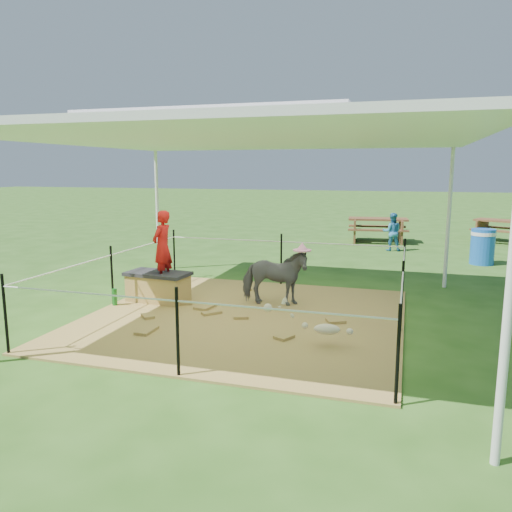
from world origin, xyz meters
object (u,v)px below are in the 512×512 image
(pony, at_px, (274,277))
(distant_person, at_px, (392,232))
(trash_barrel, at_px, (482,247))
(picnic_table_near, at_px, (377,230))
(green_bottle, at_px, (115,297))
(foal, at_px, (327,327))
(straw_bale, at_px, (158,288))
(woman, at_px, (162,240))
(picnic_table_far, at_px, (504,231))

(pony, bearing_deg, distant_person, -20.37)
(trash_barrel, relative_size, picnic_table_near, 0.47)
(green_bottle, bearing_deg, foal, -13.90)
(straw_bale, bearing_deg, woman, 0.00)
(woman, relative_size, trash_barrel, 1.42)
(foal, relative_size, picnic_table_near, 0.51)
(woman, height_order, trash_barrel, woman)
(green_bottle, xyz_separation_m, trash_barrel, (6.19, 5.74, 0.25))
(woman, relative_size, pony, 1.08)
(picnic_table_near, relative_size, distant_person, 1.70)
(woman, xyz_separation_m, pony, (1.82, 0.32, -0.57))
(straw_bale, height_order, picnic_table_far, picnic_table_far)
(green_bottle, xyz_separation_m, picnic_table_far, (7.30, 9.71, 0.18))
(pony, bearing_deg, foal, -152.06)
(woman, relative_size, green_bottle, 4.32)
(picnic_table_near, distance_m, picnic_table_far, 3.80)
(green_bottle, xyz_separation_m, pony, (2.47, 0.77, 0.32))
(straw_bale, bearing_deg, picnic_table_near, 69.76)
(woman, xyz_separation_m, trash_barrel, (5.54, 5.29, -0.64))
(pony, relative_size, distant_person, 1.05)
(pony, distance_m, foal, 2.01)
(woman, relative_size, picnic_table_far, 0.71)
(pony, height_order, trash_barrel, pony)
(green_bottle, distance_m, distant_person, 8.25)
(woman, xyz_separation_m, distant_person, (3.44, 6.70, -0.54))
(distant_person, bearing_deg, green_bottle, 53.35)
(straw_bale, distance_m, picnic_table_near, 8.86)
(woman, bearing_deg, trash_barrel, 139.14)
(green_bottle, bearing_deg, woman, 34.70)
(woman, distance_m, foal, 3.32)
(trash_barrel, bearing_deg, green_bottle, -137.18)
(straw_bale, relative_size, woman, 0.83)
(distant_person, bearing_deg, straw_bale, 55.27)
(straw_bale, bearing_deg, green_bottle, -140.71)
(green_bottle, relative_size, foal, 0.31)
(picnic_table_near, bearing_deg, pony, -103.54)
(foal, xyz_separation_m, picnic_table_near, (0.03, 9.65, 0.09))
(pony, distance_m, picnic_table_near, 8.08)
(pony, xyz_separation_m, trash_barrel, (3.72, 4.97, -0.07))
(trash_barrel, bearing_deg, picnic_table_near, 130.42)
(picnic_table_far, bearing_deg, pony, -94.27)
(green_bottle, height_order, picnic_table_near, picnic_table_near)
(foal, bearing_deg, trash_barrel, 60.59)
(green_bottle, distance_m, pony, 2.61)
(picnic_table_far, bearing_deg, woman, -101.59)
(woman, xyz_separation_m, green_bottle, (-0.65, -0.45, -0.89))
(trash_barrel, distance_m, distant_person, 2.54)
(woman, distance_m, picnic_table_far, 11.42)
(straw_bale, distance_m, pony, 1.96)
(straw_bale, bearing_deg, picnic_table_far, 53.91)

